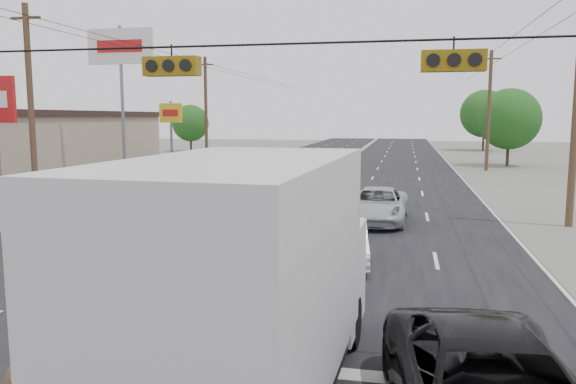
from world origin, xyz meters
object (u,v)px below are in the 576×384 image
Objects in this scene: pole_sign_far at (171,118)px; red_sedan at (263,258)px; tree_left_far at (190,123)px; oncoming_far at (280,183)px; utility_pole_right_c at (489,110)px; oncoming_near at (185,215)px; utility_pole_left_b at (31,105)px; tree_right_far at (484,114)px; utility_pole_left_c at (206,111)px; tree_right_mid at (509,119)px; queue_car_c at (378,206)px; box_truck at (250,282)px; queue_car_a at (285,218)px; pole_sign_billboard at (121,56)px; tan_sedan at (153,322)px; queue_car_b at (344,242)px.

red_sedan is (18.00, -35.33, -3.72)m from pole_sign_far.
tree_left_far is 43.45m from oncoming_far.
utility_pole_right_c reaches higher than oncoming_near.
tree_left_far is at bearing 101.92° from utility_pole_left_b.
utility_pole_left_c is at bearing -133.53° from tree_right_far.
utility_pole_left_c is 2.39× the size of red_sedan.
red_sedan is (-10.50, -35.33, -4.42)m from utility_pole_right_c.
utility_pole_left_c reaches higher than tree_right_mid.
tree_right_mid is at bearing -115.57° from oncoming_near.
tree_right_mid is at bearing -120.91° from oncoming_far.
pole_sign_far is 33.19m from queue_car_c.
oncoming_near is (-4.69, 5.90, -0.01)m from red_sedan.
box_truck is 1.89× the size of red_sedan.
tree_left_far is at bearing -67.03° from oncoming_near.
tree_right_mid is 38.88m from oncoming_near.
tree_right_mid is at bearing 78.76° from box_truck.
tree_right_far is 73.02m from box_truck.
tree_right_mid is at bearing 10.30° from utility_pole_left_c.
utility_pole_left_c is 31.22m from queue_car_c.
tree_right_far reaches higher than tree_right_mid.
box_truck is (25.49, -61.88, -1.68)m from tree_left_far.
utility_pole_left_b and utility_pole_left_c have the same top height.
queue_car_a is 0.94× the size of oncoming_far.
tree_right_mid reaches higher than box_truck.
utility_pole_left_c reaches higher than queue_car_c.
utility_pole_left_b is 1.89× the size of queue_car_c.
utility_pole_left_c is 2.09× the size of oncoming_far.
tree_right_mid is at bearing -22.07° from tree_left_far.
red_sedan is at bearing 130.08° from oncoming_near.
pole_sign_far is at bearing 97.13° from pole_sign_billboard.
utility_pole_left_b is 2.24× the size of queue_car_a.
tan_sedan is 1.29× the size of oncoming_near.
pole_sign_billboard is at bearing -156.04° from utility_pole_right_c.
box_truck reaches higher than queue_car_a.
tree_right_far is (30.50, 42.00, -3.91)m from pole_sign_billboard.
box_truck is at bearing -46.55° from utility_pole_left_b.
oncoming_far reaches higher than queue_car_b.
queue_car_c is at bearing -35.64° from pole_sign_billboard.
tan_sedan is (-11.10, -40.92, -4.24)m from utility_pole_right_c.
red_sedan is 5.69m from queue_car_a.
tree_right_far is at bearing -105.46° from oncoming_far.
tan_sedan is (13.90, -15.92, -4.24)m from utility_pole_left_b.
utility_pole_right_c is at bearing 67.68° from queue_car_b.
utility_pole_left_b reaches higher than tree_right_far.
tree_right_mid is (27.50, 5.00, -0.77)m from utility_pole_left_c.
box_truck is 16.25m from queue_car_c.
tree_right_mid reaches higher than pole_sign_far.
queue_car_c is at bearing 76.74° from queue_car_b.
oncoming_far is (-5.36, 14.64, 0.01)m from queue_car_b.
tree_left_far is at bearing 114.94° from box_truck.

